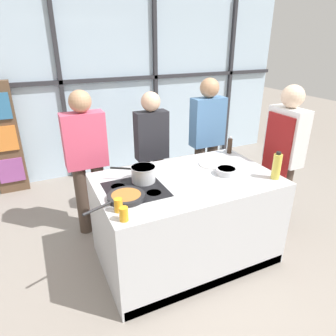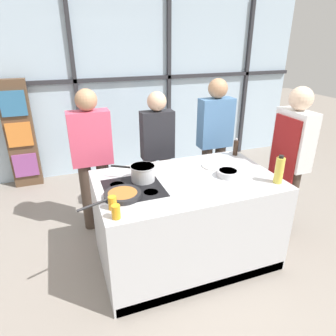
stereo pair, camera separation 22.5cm
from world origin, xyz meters
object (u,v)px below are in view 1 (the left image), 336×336
Objects in this scene: juice_glass_far at (118,205)px; juice_glass_near at (124,214)px; spectator_center_right at (207,136)px; mixing_bowl at (226,171)px; spectator_far_left at (86,157)px; chef at (283,152)px; oil_bottle at (277,166)px; spectator_center_left at (152,149)px; white_plate at (211,164)px; pepper_grinder at (230,145)px; saucepan at (143,174)px; frying_pan at (126,197)px.

juice_glass_near is at bearing -90.00° from juice_glass_far.
spectator_center_right is 1.04m from mixing_bowl.
spectator_center_right is at bearing 37.67° from juice_glass_far.
mixing_bowl is 1.94× the size of juice_glass_far.
spectator_center_right is (1.56, 0.00, 0.03)m from spectator_far_left.
chef is 0.60m from oil_bottle.
spectator_far_left is 0.78m from spectator_center_left.
oil_bottle is at bearing 121.39° from spectator_center_left.
chef reaches higher than white_plate.
chef is 0.59m from pepper_grinder.
saucepan reaches higher than white_plate.
saucepan is 1.88× the size of pepper_grinder.
chef is 4.45× the size of saucepan.
spectator_far_left is at bearing 115.93° from saucepan.
frying_pan is (-1.88, -0.15, -0.04)m from chef.
spectator_center_left is 0.78m from spectator_center_right.
spectator_far_left is 0.98× the size of spectator_center_right.
pepper_grinder is at bearing 51.50° from mixing_bowl.
spectator_center_right is 6.32× the size of oil_bottle.
pepper_grinder is at bearing 89.24° from oil_bottle.
spectator_center_right is 1.26m from oil_bottle.
spectator_center_left is (-1.22, 0.88, -0.06)m from chef.
mixing_bowl is (0.80, -0.20, -0.04)m from saucepan.
pepper_grinder is 1.75m from juice_glass_near.
spectator_far_left is at bearing 96.75° from frying_pan.
spectator_far_left is 7.87× the size of mixing_bowl.
spectator_far_left is 1.33m from juice_glass_near.
chef is at bearing 156.26° from spectator_far_left.
juice_glass_far is at bearing 37.67° from spectator_center_right.
white_plate is (1.05, 0.32, -0.01)m from frying_pan.
oil_bottle is (1.54, -1.25, 0.09)m from spectator_far_left.
spectator_far_left reaches higher than saucepan.
juice_glass_far is (-1.54, -0.69, -0.04)m from pepper_grinder.
spectator_center_right reaches higher than mixing_bowl.
white_plate is (1.17, -0.71, -0.03)m from spectator_far_left.
white_plate is at bearing 148.76° from spectator_far_left.
chef is 8.37× the size of pepper_grinder.
mixing_bowl is 1.19m from juice_glass_far.
juice_glass_far is (-0.36, -0.42, -0.02)m from saucepan.
spectator_center_right is at bearing 61.69° from white_plate.
spectator_far_left is at bearing -0.00° from spectator_center_left.
frying_pan is (-1.44, -1.03, -0.04)m from spectator_center_right.
frying_pan is 1.42× the size of saucepan.
spectator_center_left is 7.53× the size of mixing_bowl.
spectator_center_right reaches higher than saucepan.
oil_bottle is 2.48× the size of juice_glass_far.
saucepan is (0.38, -0.77, 0.04)m from spectator_far_left.
spectator_center_right reaches higher than pepper_grinder.
mixing_bowl is at bearing 3.08° from frying_pan.
saucepan is 1.82× the size of mixing_bowl.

